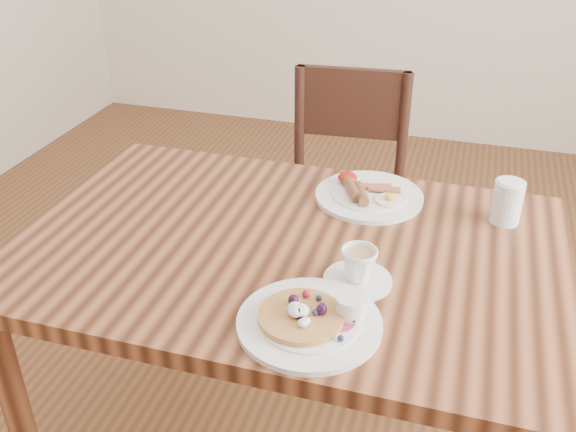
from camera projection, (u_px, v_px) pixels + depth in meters
The scene contains 6 objects.
dining_table at pixel (288, 279), 1.48m from camera, with size 1.20×0.80×0.75m.
chair_far at pixel (344, 191), 2.20m from camera, with size 0.46×0.46×0.88m.
pancake_plate at pixel (312, 319), 1.18m from camera, with size 0.27×0.27×0.06m.
breakfast_plate at pixel (367, 194), 1.61m from camera, with size 0.27×0.27×0.04m.
teacup_saucer at pixel (358, 268), 1.29m from camera, with size 0.14×0.14×0.08m.
water_glass at pixel (507, 202), 1.49m from camera, with size 0.07×0.07×0.10m, color silver.
Camera 1 is at (0.35, -1.16, 1.52)m, focal length 40.00 mm.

